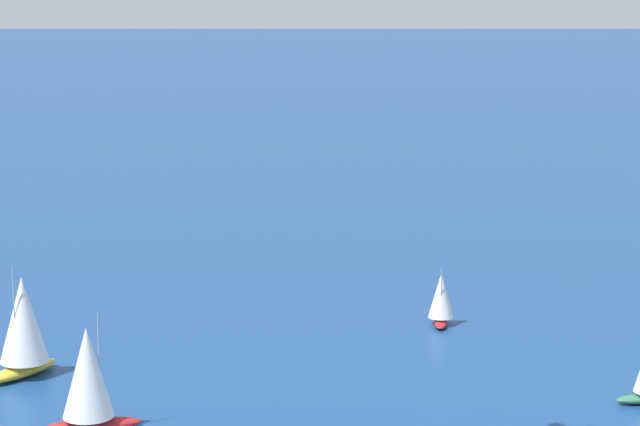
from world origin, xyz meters
TOP-DOWN VIEW (x-y plane):
  - sailboat_near_centre at (-40.49, -29.89)m, footprint 9.86×9.62m
  - sailboat_far_stbd at (-54.85, 25.61)m, footprint 6.69×4.33m
  - sailboat_offshore at (-19.69, -21.84)m, footprint 5.80×10.18m

SIDE VIEW (x-z plane):
  - sailboat_far_stbd at x=-54.85m, z-range -0.36..7.94m
  - sailboat_offshore at x=-19.69m, z-range -0.56..12.40m
  - sailboat_near_centre at x=-40.49m, z-range -0.60..13.28m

